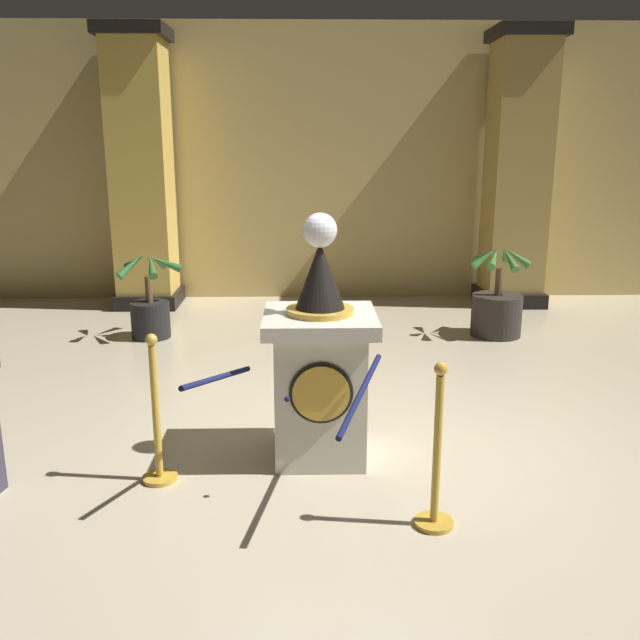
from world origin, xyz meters
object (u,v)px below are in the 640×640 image
Objects in this scene: stanchion_near at (157,430)px; potted_palm_right at (497,309)px; potted_palm_left at (150,309)px; pedestal_clock at (320,367)px; stanchion_far at (436,470)px.

stanchion_near is 0.93× the size of potted_palm_right.
stanchion_near is at bearing -132.57° from potted_palm_right.
potted_palm_right is (4.11, -0.00, -0.01)m from potted_palm_left.
pedestal_clock is 3.77m from potted_palm_left.
potted_palm_left reaches higher than stanchion_near.
stanchion_far is (1.77, -0.61, -0.00)m from stanchion_near.
stanchion_near is at bearing -77.01° from potted_palm_left.
pedestal_clock is 1.60× the size of potted_palm_right.
stanchion_far is (0.67, -0.97, -0.32)m from pedestal_clock.
pedestal_clock is at bearing 124.44° from stanchion_far.
potted_palm_left is (-0.82, 3.58, -0.02)m from stanchion_near.
potted_palm_right reaches higher than stanchion_near.
stanchion_near is at bearing 160.91° from stanchion_far.
pedestal_clock reaches higher than potted_palm_left.
pedestal_clock is 1.73× the size of stanchion_far.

